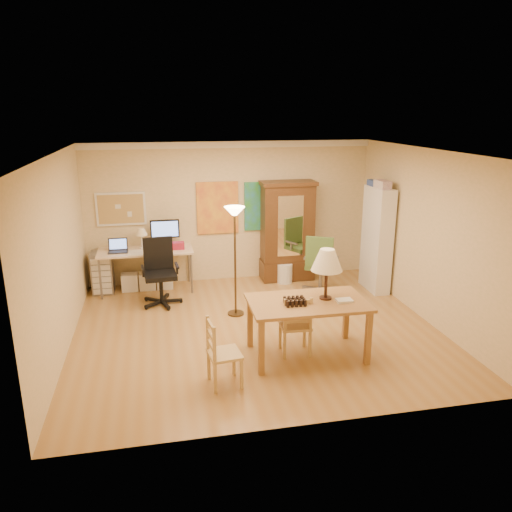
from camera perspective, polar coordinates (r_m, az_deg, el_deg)
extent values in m
plane|color=#A4743A|center=(7.81, 0.02, -8.35)|extent=(5.50, 5.50, 0.00)
cube|color=white|center=(9.53, -3.03, 12.61)|extent=(5.50, 0.08, 0.12)
cube|color=tan|center=(9.60, -15.18, 5.22)|extent=(0.90, 0.04, 0.62)
cube|color=yellow|center=(9.66, -4.41, 5.51)|extent=(0.80, 0.04, 1.00)
cube|color=teal|center=(9.81, 0.83, 5.73)|extent=(0.75, 0.04, 0.95)
cube|color=brown|center=(6.77, 5.94, -5.33)|extent=(1.60, 0.97, 0.04)
cube|color=brown|center=(6.42, 0.60, -10.42)|extent=(0.08, 0.08, 0.75)
cube|color=brown|center=(6.82, 12.70, -9.14)|extent=(0.08, 0.08, 0.75)
cube|color=brown|center=(7.13, -0.70, -7.55)|extent=(0.08, 0.08, 0.75)
cube|color=brown|center=(7.50, 10.27, -6.58)|extent=(0.08, 0.08, 0.75)
cylinder|color=black|center=(6.89, 7.93, -4.75)|extent=(0.17, 0.17, 0.02)
cylinder|color=black|center=(6.82, 8.00, -3.17)|extent=(0.04, 0.04, 0.42)
cone|color=beige|center=(6.71, 8.11, -0.44)|extent=(0.42, 0.42, 0.30)
cube|color=silver|center=(6.82, 10.06, -5.03)|extent=(0.21, 0.16, 0.03)
cube|color=black|center=(6.63, 4.46, -5.19)|extent=(0.30, 0.24, 0.08)
cube|color=tan|center=(6.95, 4.48, -7.91)|extent=(0.43, 0.41, 0.04)
cube|color=tan|center=(7.23, 5.53, -8.84)|extent=(0.04, 0.04, 0.40)
cube|color=tan|center=(7.16, 2.77, -9.04)|extent=(0.04, 0.04, 0.40)
cube|color=tan|center=(6.94, 6.18, -10.00)|extent=(0.04, 0.04, 0.40)
cube|color=tan|center=(6.87, 3.29, -10.22)|extent=(0.04, 0.04, 0.40)
cube|color=tan|center=(6.75, 6.29, -6.59)|extent=(0.04, 0.04, 0.46)
cube|color=tan|center=(6.68, 3.35, -6.79)|extent=(0.04, 0.04, 0.46)
cube|color=tan|center=(6.69, 4.84, -6.33)|extent=(0.35, 0.05, 0.05)
cube|color=tan|center=(6.21, -3.62, -11.11)|extent=(0.43, 0.44, 0.04)
cube|color=tan|center=(6.20, -1.66, -13.36)|extent=(0.04, 0.04, 0.39)
cube|color=tan|center=(6.49, -2.55, -11.91)|extent=(0.04, 0.04, 0.39)
cube|color=tan|center=(6.13, -4.68, -13.80)|extent=(0.04, 0.04, 0.39)
cube|color=tan|center=(6.42, -5.43, -12.30)|extent=(0.04, 0.04, 0.39)
cube|color=tan|center=(5.92, -4.78, -10.11)|extent=(0.04, 0.04, 0.45)
cube|color=tan|center=(6.22, -5.54, -8.74)|extent=(0.04, 0.04, 0.45)
cube|color=tan|center=(6.05, -5.18, -9.02)|extent=(0.07, 0.35, 0.05)
cylinder|color=#42311A|center=(8.35, -2.32, -6.56)|extent=(0.27, 0.27, 0.03)
cylinder|color=#42311A|center=(8.05, -2.39, -0.94)|extent=(0.03, 0.03, 1.71)
cone|color=#FFE0A5|center=(7.84, -2.47, 5.16)|extent=(0.33, 0.33, 0.14)
cube|color=beige|center=(9.41, -12.52, 0.59)|extent=(1.72, 0.75, 0.03)
cylinder|color=slate|center=(9.27, -17.37, -2.57)|extent=(0.04, 0.04, 0.75)
cylinder|color=slate|center=(9.23, -7.39, -2.00)|extent=(0.04, 0.04, 0.75)
cylinder|color=slate|center=(9.88, -17.04, -1.37)|extent=(0.04, 0.04, 0.75)
cylinder|color=slate|center=(9.84, -7.68, -0.84)|extent=(0.04, 0.04, 0.75)
cube|color=black|center=(9.37, -15.49, 0.48)|extent=(0.34, 0.24, 0.02)
cube|color=black|center=(9.51, -15.48, 1.42)|extent=(0.34, 0.06, 0.22)
cube|color=black|center=(9.47, -10.38, 3.07)|extent=(0.54, 0.04, 0.34)
cone|color=beige|center=(9.43, -12.97, 2.72)|extent=(0.21, 0.21, 0.13)
cube|color=silver|center=(9.25, -13.53, 0.38)|extent=(0.27, 0.34, 0.01)
cube|color=maroon|center=(9.34, -8.93, 1.18)|extent=(0.24, 0.17, 0.13)
cube|color=white|center=(9.65, -14.21, -2.90)|extent=(0.30, 0.26, 0.32)
cube|color=white|center=(9.64, -12.30, -2.80)|extent=(0.30, 0.26, 0.32)
cube|color=silver|center=(9.64, -10.38, -2.69)|extent=(0.30, 0.26, 0.32)
cylinder|color=black|center=(8.81, -10.77, -3.77)|extent=(0.07, 0.07, 0.44)
cube|color=black|center=(8.72, -10.86, -2.20)|extent=(0.57, 0.54, 0.08)
cube|color=black|center=(8.86, -11.12, 0.33)|extent=(0.51, 0.09, 0.58)
cube|color=black|center=(8.66, -12.81, -1.37)|extent=(0.07, 0.33, 0.03)
cube|color=black|center=(8.70, -9.03, -1.08)|extent=(0.07, 0.33, 0.03)
cylinder|color=slate|center=(9.31, 7.37, -2.54)|extent=(0.06, 0.06, 0.43)
cube|color=#395B29|center=(9.23, 7.42, -1.10)|extent=(0.69, 0.68, 0.07)
cube|color=#395B29|center=(8.92, 7.25, 0.43)|extent=(0.46, 0.28, 0.56)
cube|color=slate|center=(9.15, 9.17, -0.35)|extent=(0.19, 0.30, 0.03)
cube|color=slate|center=(9.24, 5.76, -0.07)|extent=(0.19, 0.30, 0.03)
cube|color=slate|center=(9.63, -17.14, -1.80)|extent=(0.38, 0.44, 0.76)
cube|color=silver|center=(9.41, -17.26, -2.23)|extent=(0.33, 0.02, 0.65)
cube|color=#3C2810|center=(9.80, 3.59, 2.67)|extent=(0.99, 0.45, 1.89)
cube|color=#3C2810|center=(10.01, 3.52, -1.49)|extent=(1.03, 0.49, 0.38)
cube|color=white|center=(9.55, 3.97, 3.40)|extent=(0.50, 0.01, 1.17)
cube|color=#3C2810|center=(9.62, 3.70, 8.31)|extent=(1.06, 0.50, 0.07)
cube|color=white|center=(9.46, 13.66, 1.85)|extent=(0.29, 0.77, 1.93)
cube|color=#993333|center=(9.46, 13.61, -1.32)|extent=(0.17, 0.39, 0.23)
cube|color=#334C99|center=(9.48, 13.21, 5.86)|extent=(0.17, 0.27, 0.19)
cylinder|color=silver|center=(9.78, 3.28, -1.96)|extent=(0.30, 0.30, 0.38)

